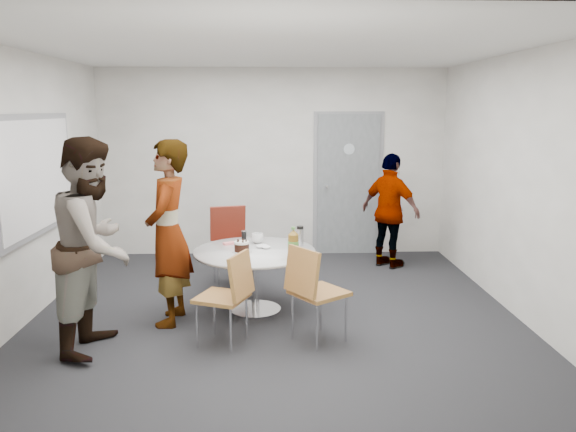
{
  "coord_description": "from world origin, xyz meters",
  "views": [
    {
      "loc": [
        -0.06,
        -5.66,
        2.13
      ],
      "look_at": [
        0.14,
        0.25,
        0.99
      ],
      "focal_mm": 35.0,
      "sensor_mm": 36.0,
      "label": 1
    }
  ],
  "objects_px": {
    "door": "(348,185)",
    "person_left": "(94,245)",
    "chair_far": "(230,237)",
    "person_right": "(390,211)",
    "chair_near_left": "(230,290)",
    "table": "(257,258)",
    "person_main": "(168,233)",
    "whiteboard": "(37,175)",
    "chair_near_right": "(312,285)"
  },
  "relations": [
    {
      "from": "door",
      "to": "person_left",
      "type": "height_order",
      "value": "door"
    },
    {
      "from": "chair_far",
      "to": "person_right",
      "type": "bearing_deg",
      "value": -175.26
    },
    {
      "from": "chair_near_left",
      "to": "person_left",
      "type": "height_order",
      "value": "person_left"
    },
    {
      "from": "person_right",
      "to": "chair_far",
      "type": "bearing_deg",
      "value": 66.09
    },
    {
      "from": "person_right",
      "to": "table",
      "type": "bearing_deg",
      "value": 91.19
    },
    {
      "from": "table",
      "to": "person_main",
      "type": "distance_m",
      "value": 0.97
    },
    {
      "from": "door",
      "to": "whiteboard",
      "type": "relative_size",
      "value": 1.12
    },
    {
      "from": "chair_near_right",
      "to": "person_left",
      "type": "xyz_separation_m",
      "value": [
        -1.92,
        -0.01,
        0.39
      ]
    },
    {
      "from": "person_left",
      "to": "person_right",
      "type": "relative_size",
      "value": 1.22
    },
    {
      "from": "whiteboard",
      "to": "chair_near_right",
      "type": "xyz_separation_m",
      "value": [
        2.78,
        -1.01,
        -0.89
      ]
    },
    {
      "from": "chair_far",
      "to": "door",
      "type": "bearing_deg",
      "value": -151.4
    },
    {
      "from": "chair_near_left",
      "to": "person_left",
      "type": "distance_m",
      "value": 1.26
    },
    {
      "from": "person_main",
      "to": "chair_near_left",
      "type": "bearing_deg",
      "value": 50.28
    },
    {
      "from": "chair_far",
      "to": "person_left",
      "type": "xyz_separation_m",
      "value": [
        -1.06,
        -1.82,
        0.36
      ]
    },
    {
      "from": "person_main",
      "to": "person_left",
      "type": "height_order",
      "value": "person_left"
    },
    {
      "from": "door",
      "to": "person_right",
      "type": "height_order",
      "value": "door"
    },
    {
      "from": "door",
      "to": "chair_far",
      "type": "xyz_separation_m",
      "value": [
        -1.64,
        -1.47,
        -0.44
      ]
    },
    {
      "from": "door",
      "to": "chair_near_right",
      "type": "relative_size",
      "value": 2.32
    },
    {
      "from": "chair_near_right",
      "to": "table",
      "type": "bearing_deg",
      "value": 174.93
    },
    {
      "from": "table",
      "to": "chair_near_left",
      "type": "bearing_deg",
      "value": -104.3
    },
    {
      "from": "chair_near_right",
      "to": "chair_near_left",
      "type": "bearing_deg",
      "value": -124.15
    },
    {
      "from": "table",
      "to": "person_main",
      "type": "relative_size",
      "value": 0.69
    },
    {
      "from": "chair_far",
      "to": "person_left",
      "type": "bearing_deg",
      "value": 46.66
    },
    {
      "from": "chair_near_right",
      "to": "person_right",
      "type": "xyz_separation_m",
      "value": [
        1.25,
        2.5,
        0.22
      ]
    },
    {
      "from": "door",
      "to": "whiteboard",
      "type": "distance_m",
      "value": 4.25
    },
    {
      "from": "chair_near_right",
      "to": "person_left",
      "type": "bearing_deg",
      "value": -125.6
    },
    {
      "from": "table",
      "to": "chair_far",
      "type": "xyz_separation_m",
      "value": [
        -0.35,
        0.96,
        0.0
      ]
    },
    {
      "from": "person_main",
      "to": "person_right",
      "type": "relative_size",
      "value": 1.19
    },
    {
      "from": "whiteboard",
      "to": "person_right",
      "type": "distance_m",
      "value": 4.35
    },
    {
      "from": "chair_near_left",
      "to": "person_main",
      "type": "height_order",
      "value": "person_main"
    },
    {
      "from": "chair_near_left",
      "to": "person_main",
      "type": "xyz_separation_m",
      "value": [
        -0.64,
        0.6,
        0.39
      ]
    },
    {
      "from": "whiteboard",
      "to": "person_right",
      "type": "relative_size",
      "value": 1.23
    },
    {
      "from": "person_main",
      "to": "person_left",
      "type": "xyz_separation_m",
      "value": [
        -0.54,
        -0.58,
        0.03
      ]
    },
    {
      "from": "chair_near_right",
      "to": "person_main",
      "type": "relative_size",
      "value": 0.5
    },
    {
      "from": "door",
      "to": "person_left",
      "type": "xyz_separation_m",
      "value": [
        -2.7,
        -3.3,
        -0.08
      ]
    },
    {
      "from": "door",
      "to": "chair_near_left",
      "type": "height_order",
      "value": "door"
    },
    {
      "from": "table",
      "to": "chair_near_right",
      "type": "height_order",
      "value": "table"
    },
    {
      "from": "chair_far",
      "to": "person_right",
      "type": "distance_m",
      "value": 2.23
    },
    {
      "from": "door",
      "to": "person_left",
      "type": "relative_size",
      "value": 1.12
    },
    {
      "from": "door",
      "to": "table",
      "type": "bearing_deg",
      "value": -117.92
    },
    {
      "from": "chair_near_right",
      "to": "chair_far",
      "type": "height_order",
      "value": "chair_far"
    },
    {
      "from": "whiteboard",
      "to": "person_left",
      "type": "bearing_deg",
      "value": -49.59
    },
    {
      "from": "chair_near_left",
      "to": "table",
      "type": "bearing_deg",
      "value": 7.82
    },
    {
      "from": "table",
      "to": "chair_far",
      "type": "relative_size",
      "value": 1.34
    },
    {
      "from": "whiteboard",
      "to": "table",
      "type": "height_order",
      "value": "whiteboard"
    },
    {
      "from": "person_left",
      "to": "chair_far",
      "type": "bearing_deg",
      "value": -24.57
    },
    {
      "from": "whiteboard",
      "to": "person_right",
      "type": "height_order",
      "value": "whiteboard"
    },
    {
      "from": "door",
      "to": "person_main",
      "type": "xyz_separation_m",
      "value": [
        -2.15,
        -2.71,
        -0.11
      ]
    },
    {
      "from": "chair_near_left",
      "to": "whiteboard",
      "type": "bearing_deg",
      "value": 85.46
    },
    {
      "from": "person_left",
      "to": "person_right",
      "type": "bearing_deg",
      "value": -46.1
    }
  ]
}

